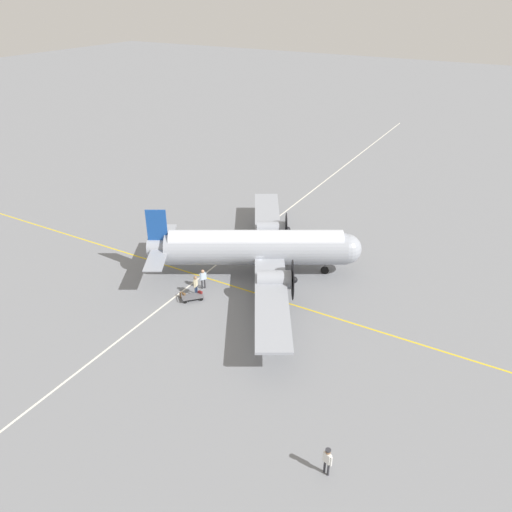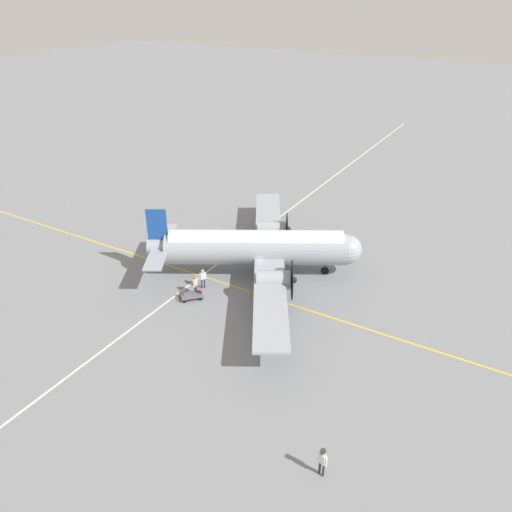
# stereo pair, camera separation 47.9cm
# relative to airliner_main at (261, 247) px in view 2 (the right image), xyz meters

# --- Properties ---
(ground_plane) EXTENTS (300.00, 300.00, 0.00)m
(ground_plane) POSITION_rel_airliner_main_xyz_m (0.40, 0.23, -2.62)
(ground_plane) COLOR slate
(apron_line_eastwest) EXTENTS (120.00, 0.16, 0.01)m
(apron_line_eastwest) POSITION_rel_airliner_main_xyz_m (0.40, 2.97, -2.61)
(apron_line_eastwest) COLOR gold
(apron_line_eastwest) RESTS_ON ground_plane
(apron_line_northsouth) EXTENTS (0.16, 120.00, 0.01)m
(apron_line_northsouth) POSITION_rel_airliner_main_xyz_m (4.30, 0.23, -2.61)
(apron_line_northsouth) COLOR silver
(apron_line_northsouth) RESTS_ON ground_plane
(airliner_main) EXTENTS (18.50, 24.43, 6.09)m
(airliner_main) POSITION_rel_airliner_main_xyz_m (0.00, 0.00, 0.00)
(airliner_main) COLOR #9399A3
(airliner_main) RESTS_ON ground_plane
(crew_foreground) EXTENTS (0.58, 0.38, 1.79)m
(crew_foreground) POSITION_rel_airliner_main_xyz_m (-12.86, 16.11, -1.49)
(crew_foreground) COLOR #2D2D33
(crew_foreground) RESTS_ON ground_plane
(passenger_boarding) EXTENTS (0.39, 0.52, 1.77)m
(passenger_boarding) POSITION_rel_airliner_main_xyz_m (3.04, 4.45, -1.53)
(passenger_boarding) COLOR #2D2D33
(passenger_boarding) RESTS_ON ground_plane
(ramp_agent) EXTENTS (0.29, 0.60, 1.79)m
(ramp_agent) POSITION_rel_airliner_main_xyz_m (2.96, 5.60, -1.52)
(ramp_agent) COLOR navy
(ramp_agent) RESTS_ON ground_plane
(suitcase_near_door) EXTENTS (0.49, 0.18, 0.51)m
(suitcase_near_door) POSITION_rel_airliner_main_xyz_m (3.67, 6.49, -2.38)
(suitcase_near_door) COLOR brown
(suitcase_near_door) RESTS_ON ground_plane
(suitcase_upright_spare) EXTENTS (0.37, 0.17, 0.54)m
(suitcase_upright_spare) POSITION_rel_airliner_main_xyz_m (2.54, 5.63, -2.36)
(suitcase_upright_spare) COLOR maroon
(suitcase_upright_spare) RESTS_ON ground_plane
(baggage_cart) EXTENTS (1.84, 1.87, 0.56)m
(baggage_cart) POSITION_rel_airliner_main_xyz_m (2.83, 6.33, -2.35)
(baggage_cart) COLOR #56565B
(baggage_cart) RESTS_ON ground_plane
(traffic_cone) EXTENTS (0.40, 0.40, 0.52)m
(traffic_cone) POSITION_rel_airliner_main_xyz_m (-2.13, 3.82, -2.37)
(traffic_cone) COLOR orange
(traffic_cone) RESTS_ON ground_plane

